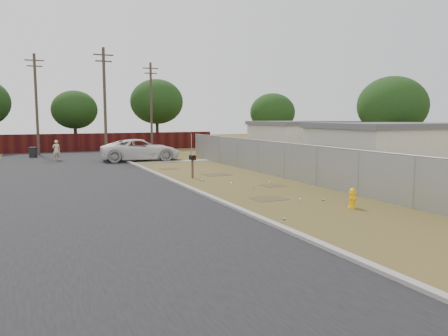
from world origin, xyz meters
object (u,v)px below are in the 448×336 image
fire_hydrant (352,198)px  pickup_truck (141,150)px  pedestrian (56,150)px  mailbox (192,160)px  trash_bin (33,152)px

fire_hydrant → pickup_truck: pickup_truck is taller
fire_hydrant → pedestrian: (-8.99, 24.20, 0.44)m
pickup_truck → fire_hydrant: bearing=-167.3°
fire_hydrant → pickup_truck: size_ratio=0.13×
fire_hydrant → pedestrian: size_ratio=0.49×
pickup_truck → pedestrian: (-6.05, 3.02, -0.05)m
mailbox → pedestrian: pedestrian is taller
fire_hydrant → pickup_truck: (-2.94, 21.18, 0.48)m
mailbox → pedestrian: size_ratio=0.82×
fire_hydrant → trash_bin: (-10.65, 27.65, 0.09)m
fire_hydrant → pedestrian: bearing=110.4°
fire_hydrant → pickup_truck: 21.39m
mailbox → trash_bin: 19.28m
fire_hydrant → pedestrian: 25.82m
pickup_truck → trash_bin: size_ratio=6.91×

